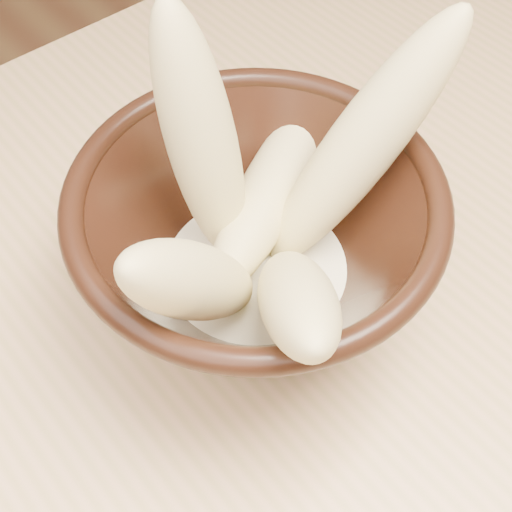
% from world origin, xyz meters
% --- Properties ---
extents(table, '(1.20, 0.80, 0.75)m').
position_xyz_m(table, '(0.00, 0.00, 0.67)').
color(table, '#DFAE7B').
rests_on(table, ground).
extents(bowl, '(0.23, 0.23, 0.13)m').
position_xyz_m(bowl, '(-0.16, 0.04, 0.82)').
color(bowl, black).
rests_on(bowl, table).
extents(milk_puddle, '(0.13, 0.13, 0.02)m').
position_xyz_m(milk_puddle, '(-0.16, 0.04, 0.79)').
color(milk_puddle, '#FCF3CB').
rests_on(milk_puddle, bowl).
extents(banana_upright, '(0.05, 0.09, 0.19)m').
position_xyz_m(banana_upright, '(-0.17, 0.08, 0.89)').
color(banana_upright, '#E0D184').
rests_on(banana_upright, bowl).
extents(banana_left, '(0.14, 0.08, 0.16)m').
position_xyz_m(banana_left, '(-0.23, 0.01, 0.87)').
color(banana_left, '#E0D184').
rests_on(banana_left, bowl).
extents(banana_right, '(0.15, 0.08, 0.19)m').
position_xyz_m(banana_right, '(-0.10, 0.02, 0.88)').
color(banana_right, '#E0D184').
rests_on(banana_right, bowl).
extents(banana_across, '(0.19, 0.12, 0.06)m').
position_xyz_m(banana_across, '(-0.12, 0.07, 0.83)').
color(banana_across, '#E0D184').
rests_on(banana_across, bowl).
extents(banana_front, '(0.13, 0.15, 0.15)m').
position_xyz_m(banana_front, '(-0.19, -0.03, 0.86)').
color(banana_front, '#E0D184').
rests_on(banana_front, bowl).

